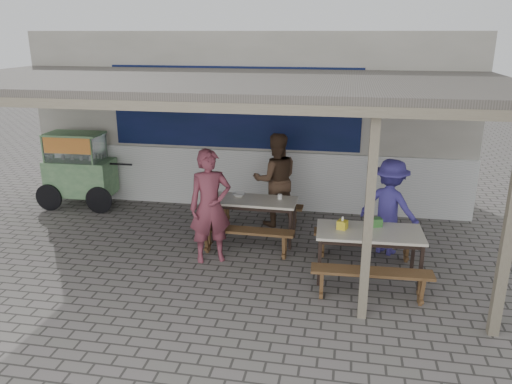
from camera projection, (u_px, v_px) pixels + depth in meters
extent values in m
plane|color=#5F5B56|center=(205.00, 270.00, 7.65)|extent=(60.00, 60.00, 0.00)
cube|color=#BCB5A8|center=(250.00, 118.00, 10.48)|extent=(9.00, 1.20, 3.50)
cube|color=silver|center=(244.00, 179.00, 10.25)|extent=(9.00, 0.10, 1.20)
cube|color=#11174F|center=(234.00, 108.00, 9.85)|extent=(5.00, 0.03, 1.60)
cube|color=#504B45|center=(217.00, 81.00, 7.74)|extent=(9.00, 4.20, 0.12)
cube|color=#7A715C|center=(172.00, 106.00, 5.85)|extent=(9.00, 0.12, 0.12)
cube|color=#7A715C|center=(509.00, 230.00, 5.62)|extent=(0.12, 0.12, 2.70)
cube|color=#7A715C|center=(369.00, 218.00, 5.99)|extent=(0.11, 0.11, 2.70)
cube|color=beige|center=(253.00, 201.00, 8.52)|extent=(1.49, 0.67, 0.04)
cube|color=black|center=(253.00, 204.00, 8.54)|extent=(1.39, 0.56, 0.06)
cube|color=black|center=(211.00, 224.00, 8.52)|extent=(0.05, 0.05, 0.71)
cube|color=black|center=(290.00, 230.00, 8.27)|extent=(0.05, 0.05, 0.71)
cube|color=black|center=(219.00, 213.00, 9.01)|extent=(0.05, 0.05, 0.71)
cube|color=black|center=(294.00, 219.00, 8.76)|extent=(0.05, 0.05, 0.71)
cube|color=brown|center=(245.00, 230.00, 8.03)|extent=(1.58, 0.30, 0.04)
cube|color=brown|center=(208.00, 240.00, 8.22)|extent=(0.05, 0.28, 0.41)
cube|color=brown|center=(284.00, 246.00, 7.98)|extent=(0.05, 0.28, 0.41)
cube|color=brown|center=(260.00, 205.00, 9.20)|extent=(1.58, 0.30, 0.04)
cube|color=brown|center=(227.00, 214.00, 9.39)|extent=(0.05, 0.28, 0.41)
cube|color=brown|center=(294.00, 219.00, 9.15)|extent=(0.05, 0.28, 0.41)
cube|color=beige|center=(370.00, 232.00, 7.19)|extent=(1.54, 0.83, 0.04)
cube|color=black|center=(369.00, 236.00, 7.20)|extent=(1.44, 0.73, 0.06)
cube|color=black|center=(319.00, 263.00, 7.09)|extent=(0.05, 0.05, 0.71)
cube|color=black|center=(421.00, 269.00, 6.90)|extent=(0.05, 0.05, 0.71)
cube|color=black|center=(320.00, 244.00, 7.70)|extent=(0.05, 0.05, 0.71)
cube|color=black|center=(413.00, 250.00, 7.51)|extent=(0.05, 0.05, 0.71)
cube|color=brown|center=(372.00, 272.00, 6.65)|extent=(1.62, 0.35, 0.04)
cube|color=brown|center=(321.00, 284.00, 6.81)|extent=(0.06, 0.28, 0.41)
cube|color=brown|center=(421.00, 290.00, 6.63)|extent=(0.06, 0.28, 0.41)
cube|color=brown|center=(365.00, 234.00, 7.90)|extent=(1.62, 0.35, 0.04)
cube|color=brown|center=(323.00, 244.00, 8.06)|extent=(0.06, 0.28, 0.41)
cube|color=brown|center=(406.00, 249.00, 7.88)|extent=(0.06, 0.28, 0.41)
cube|color=#7BA870|center=(81.00, 176.00, 10.28)|extent=(1.35, 0.72, 0.69)
cube|color=#7BA870|center=(83.00, 193.00, 10.39)|extent=(1.30, 0.68, 0.05)
cylinder|color=black|center=(49.00, 198.00, 10.12)|extent=(0.55, 0.06, 0.55)
cylinder|color=black|center=(99.00, 200.00, 9.95)|extent=(0.55, 0.06, 0.55)
cube|color=silver|center=(75.00, 147.00, 10.09)|extent=(1.10, 0.62, 0.54)
cube|color=#7BA870|center=(74.00, 134.00, 10.01)|extent=(1.14, 0.66, 0.04)
cube|color=red|center=(67.00, 146.00, 9.77)|extent=(0.99, 0.04, 0.32)
cylinder|color=black|center=(116.00, 164.00, 10.07)|extent=(0.69, 0.06, 0.04)
imported|color=brown|center=(210.00, 206.00, 7.72)|extent=(0.78, 0.67, 1.81)
imported|color=#4D3626|center=(276.00, 180.00, 9.22)|extent=(1.01, 0.89, 1.75)
imported|color=#3D348D|center=(390.00, 207.00, 8.04)|extent=(1.18, 1.00, 1.58)
cube|color=gold|center=(342.00, 225.00, 7.23)|extent=(0.17, 0.17, 0.13)
cube|color=#387232|center=(375.00, 222.00, 7.33)|extent=(0.22, 0.18, 0.13)
cylinder|color=silver|center=(280.00, 196.00, 8.54)|extent=(0.08, 0.08, 0.09)
imported|color=silver|center=(239.00, 194.00, 8.70)|extent=(0.22, 0.22, 0.05)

